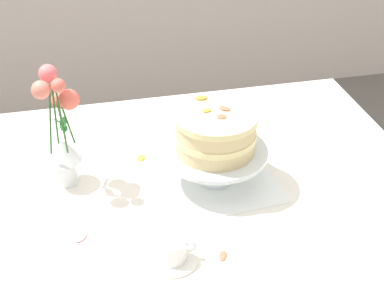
{
  "coord_description": "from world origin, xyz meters",
  "views": [
    {
      "loc": [
        -0.24,
        -1.25,
        1.69
      ],
      "look_at": [
        0.04,
        -0.01,
        0.86
      ],
      "focal_mm": 52.75,
      "sensor_mm": 36.0,
      "label": 1
    }
  ],
  "objects_px": {
    "dining_table": "(180,212)",
    "cake_stand": "(215,155)",
    "flower_vase": "(61,133)",
    "teacup": "(173,253)",
    "layer_cake": "(215,132)"
  },
  "relations": [
    {
      "from": "dining_table",
      "to": "cake_stand",
      "type": "bearing_deg",
      "value": 5.31
    },
    {
      "from": "flower_vase",
      "to": "cake_stand",
      "type": "bearing_deg",
      "value": -11.29
    },
    {
      "from": "cake_stand",
      "to": "teacup",
      "type": "bearing_deg",
      "value": -121.29
    },
    {
      "from": "dining_table",
      "to": "flower_vase",
      "type": "height_order",
      "value": "flower_vase"
    },
    {
      "from": "cake_stand",
      "to": "layer_cake",
      "type": "bearing_deg",
      "value": 90.96
    },
    {
      "from": "layer_cake",
      "to": "teacup",
      "type": "xyz_separation_m",
      "value": [
        -0.18,
        -0.29,
        -0.13
      ]
    },
    {
      "from": "cake_stand",
      "to": "layer_cake",
      "type": "relative_size",
      "value": 1.29
    },
    {
      "from": "dining_table",
      "to": "teacup",
      "type": "bearing_deg",
      "value": -104.58
    },
    {
      "from": "layer_cake",
      "to": "teacup",
      "type": "distance_m",
      "value": 0.36
    },
    {
      "from": "flower_vase",
      "to": "teacup",
      "type": "distance_m",
      "value": 0.45
    },
    {
      "from": "cake_stand",
      "to": "teacup",
      "type": "height_order",
      "value": "cake_stand"
    },
    {
      "from": "cake_stand",
      "to": "flower_vase",
      "type": "distance_m",
      "value": 0.42
    },
    {
      "from": "layer_cake",
      "to": "flower_vase",
      "type": "height_order",
      "value": "flower_vase"
    },
    {
      "from": "teacup",
      "to": "flower_vase",
      "type": "bearing_deg",
      "value": 121.51
    },
    {
      "from": "dining_table",
      "to": "flower_vase",
      "type": "distance_m",
      "value": 0.4
    }
  ]
}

